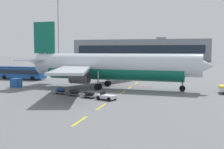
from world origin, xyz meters
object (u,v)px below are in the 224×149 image
(apron_shuttle_bus, at_px, (21,72))
(apron_light_mast_near, at_px, (58,25))
(airliner_foreground, at_px, (111,66))
(uld_cargo_container, at_px, (16,83))
(baggage_train, at_px, (82,93))

(apron_shuttle_bus, bearing_deg, apron_light_mast_near, 99.96)
(airliner_foreground, height_order, uld_cargo_container, airliner_foreground)
(airliner_foreground, distance_m, apron_shuttle_bus, 26.34)
(uld_cargo_container, bearing_deg, baggage_train, -24.10)
(apron_shuttle_bus, xyz_separation_m, baggage_train, (22.64, -19.46, -1.22))
(airliner_foreground, distance_m, uld_cargo_container, 17.89)
(apron_shuttle_bus, height_order, baggage_train, apron_shuttle_bus)
(apron_shuttle_bus, xyz_separation_m, uld_cargo_container, (7.06, -12.49, -0.95))
(baggage_train, bearing_deg, uld_cargo_container, 155.90)
(airliner_foreground, relative_size, apron_light_mast_near, 1.39)
(baggage_train, xyz_separation_m, apron_light_mast_near, (-28.32, 51.78, 15.01))
(airliner_foreground, bearing_deg, baggage_train, -100.26)
(apron_light_mast_near, bearing_deg, airliner_foreground, -54.32)
(baggage_train, height_order, apron_light_mast_near, apron_light_mast_near)
(airliner_foreground, relative_size, apron_shuttle_bus, 2.87)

